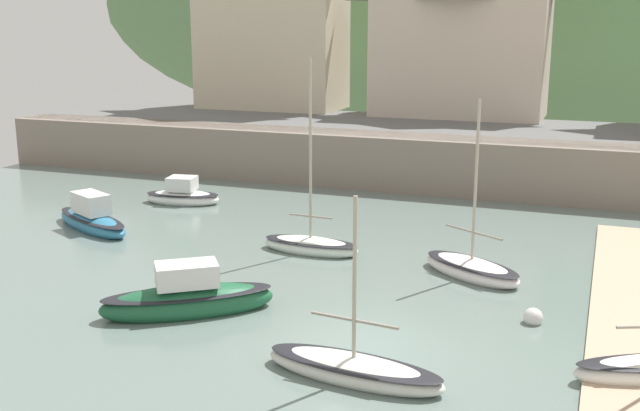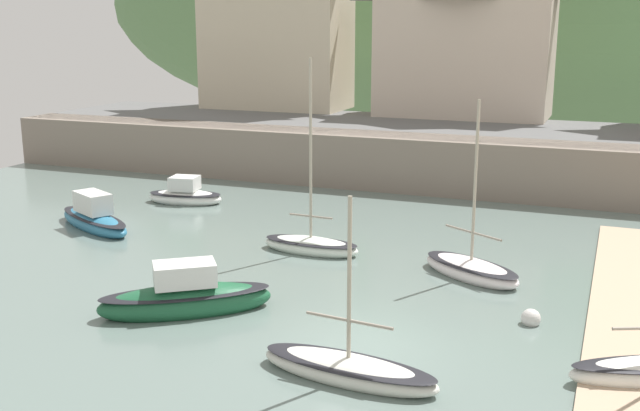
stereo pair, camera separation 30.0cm
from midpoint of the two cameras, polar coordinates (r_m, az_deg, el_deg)
The scene contains 11 objects.
quay_seawall at distance 34.33m, azimuth 12.40°, elevation 3.16°, with size 48.00×9.40×2.40m.
hillside_backdrop at distance 71.63m, azimuth 15.09°, elevation 14.35°, with size 80.00×44.00×25.53m.
waterfront_building_left at distance 45.17m, azimuth -3.10°, elevation 14.66°, with size 8.45×4.40×11.51m.
waterfront_building_centre at distance 41.84m, azimuth 10.96°, elevation 12.15°, with size 9.17×4.72×8.08m.
sailboat_nearest_shore at distance 23.12m, azimuth 11.52°, elevation -4.63°, with size 3.58×2.88×5.38m.
sailboat_blue_trim at distance 25.07m, azimuth -0.34°, elevation -2.90°, with size 3.34×1.35×6.40m.
dinghy_open_wooden at distance 32.29m, azimuth -9.72°, elevation 0.74°, with size 3.32×1.88×1.27m.
sailboat_white_hull at distance 20.22m, azimuth -9.52°, elevation -6.81°, with size 4.39×3.73×1.56m.
sailboat_tall_mast at distance 16.53m, azimuth 2.66°, elevation -12.02°, with size 4.11×1.58×4.10m.
sailboat_far_left at distance 29.04m, azimuth -16.15°, elevation -0.93°, with size 4.50×3.08×1.50m.
mooring_buoy at distance 20.02m, azimuth 15.80°, elevation -8.08°, with size 0.49×0.49×0.49m.
Camera 2 is at (5.37, -15.84, 7.34)m, focal length 43.11 mm.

